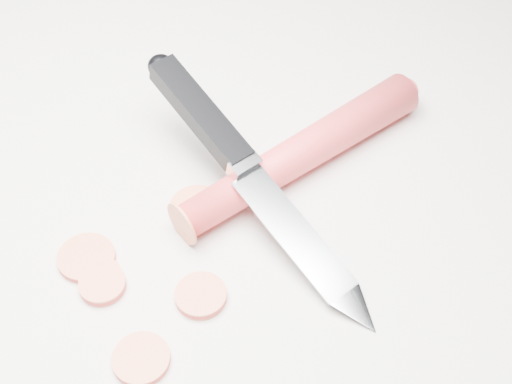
% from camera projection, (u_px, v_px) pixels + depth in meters
% --- Properties ---
extents(ground, '(2.40, 2.40, 0.00)m').
position_uv_depth(ground, '(180.00, 195.00, 0.55)').
color(ground, silver).
rests_on(ground, ground).
extents(carrot, '(0.15, 0.21, 0.03)m').
position_uv_depth(carrot, '(301.00, 153.00, 0.56)').
color(carrot, red).
rests_on(carrot, ground).
extents(carrot_slice_0, '(0.04, 0.04, 0.01)m').
position_uv_depth(carrot_slice_0, '(197.00, 208.00, 0.54)').
color(carrot_slice_0, '#F16F44').
rests_on(carrot_slice_0, ground).
extents(carrot_slice_1, '(0.04, 0.04, 0.01)m').
position_uv_depth(carrot_slice_1, '(201.00, 296.00, 0.49)').
color(carrot_slice_1, '#F16F44').
rests_on(carrot_slice_1, ground).
extents(carrot_slice_2, '(0.04, 0.04, 0.01)m').
position_uv_depth(carrot_slice_2, '(86.00, 258.00, 0.51)').
color(carrot_slice_2, '#F16F44').
rests_on(carrot_slice_2, ground).
extents(carrot_slice_3, '(0.03, 0.03, 0.01)m').
position_uv_depth(carrot_slice_3, '(101.00, 277.00, 0.50)').
color(carrot_slice_3, '#F16F44').
rests_on(carrot_slice_3, ground).
extents(carrot_slice_4, '(0.03, 0.03, 0.01)m').
position_uv_depth(carrot_slice_4, '(102.00, 285.00, 0.49)').
color(carrot_slice_4, '#F16F44').
rests_on(carrot_slice_4, ground).
extents(carrot_slice_5, '(0.04, 0.04, 0.01)m').
position_uv_depth(carrot_slice_5, '(141.00, 359.00, 0.46)').
color(carrot_slice_5, '#F16F44').
rests_on(carrot_slice_5, ground).
extents(kitchen_knife, '(0.24, 0.17, 0.07)m').
position_uv_depth(kitchen_knife, '(257.00, 179.00, 0.51)').
color(kitchen_knife, '#B4B6BB').
rests_on(kitchen_knife, ground).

